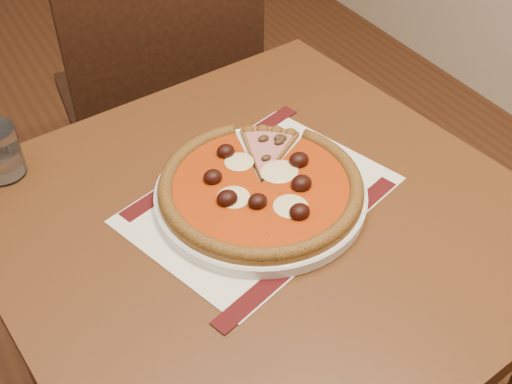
% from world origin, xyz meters
% --- Properties ---
extents(table, '(0.88, 0.88, 0.75)m').
position_xyz_m(table, '(0.97, -0.34, 0.65)').
color(table, '#582F14').
rests_on(table, ground).
extents(chair_far, '(0.50, 0.50, 0.96)m').
position_xyz_m(chair_far, '(1.08, 0.35, 0.55)').
color(chair_far, black).
rests_on(chair_far, ground).
extents(placemat, '(0.47, 0.39, 0.00)m').
position_xyz_m(placemat, '(0.98, -0.31, 0.75)').
color(placemat, silver).
rests_on(placemat, table).
extents(plate, '(0.34, 0.34, 0.02)m').
position_xyz_m(plate, '(0.98, -0.31, 0.76)').
color(plate, white).
rests_on(plate, placemat).
extents(pizza, '(0.32, 0.32, 0.04)m').
position_xyz_m(pizza, '(0.98, -0.31, 0.78)').
color(pizza, '#946323').
rests_on(pizza, plate).
extents(ham_slice, '(0.12, 0.14, 0.02)m').
position_xyz_m(ham_slice, '(1.05, -0.23, 0.78)').
color(ham_slice, '#946323').
rests_on(ham_slice, plate).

